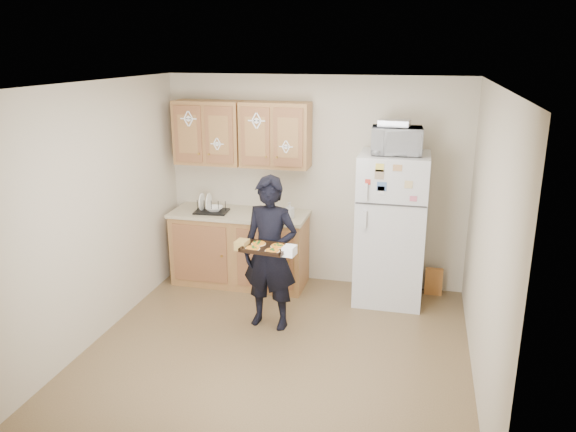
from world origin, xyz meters
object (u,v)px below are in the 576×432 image
at_px(person, 270,253).
at_px(baking_tray, 265,249).
at_px(microwave, 397,141).
at_px(dish_rack, 211,206).
at_px(refrigerator, 391,229).

xyz_separation_m(person, baking_tray, (0.04, -0.30, 0.16)).
xyz_separation_m(microwave, dish_rack, (-2.14, 0.03, -0.87)).
relative_size(baking_tray, dish_rack, 1.11).
relative_size(person, microwave, 3.01).
height_order(person, baking_tray, person).
distance_m(refrigerator, microwave, 1.00).
height_order(refrigerator, person, refrigerator).
bearing_deg(refrigerator, baking_tray, -131.92).
bearing_deg(baking_tray, person, 103.45).
bearing_deg(person, refrigerator, 46.06).
height_order(person, microwave, microwave).
relative_size(refrigerator, baking_tray, 3.97).
distance_m(refrigerator, dish_rack, 2.13).
relative_size(refrigerator, person, 1.07).
bearing_deg(dish_rack, refrigerator, 0.48).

